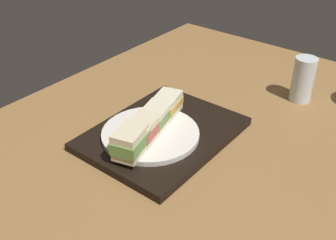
# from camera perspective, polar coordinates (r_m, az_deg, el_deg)

# --- Properties ---
(ground_plane) EXTENTS (1.40, 1.00, 0.03)m
(ground_plane) POSITION_cam_1_polar(r_m,az_deg,el_deg) (0.97, 2.39, -4.57)
(ground_plane) COLOR olive
(serving_tray) EXTENTS (0.37, 0.28, 0.02)m
(serving_tray) POSITION_cam_1_polar(r_m,az_deg,el_deg) (0.99, -0.72, -1.90)
(serving_tray) COLOR black
(serving_tray) RESTS_ON ground_plane
(sandwich_plate) EXTENTS (0.23, 0.23, 0.01)m
(sandwich_plate) POSITION_cam_1_polar(r_m,az_deg,el_deg) (0.96, -2.47, -1.93)
(sandwich_plate) COLOR white
(sandwich_plate) RESTS_ON serving_tray
(sandwich_nearmost) EXTENTS (0.09, 0.08, 0.05)m
(sandwich_nearmost) POSITION_cam_1_polar(r_m,az_deg,el_deg) (1.01, -0.13, 2.24)
(sandwich_nearmost) COLOR #EFE5C1
(sandwich_nearmost) RESTS_ON sandwich_plate
(sandwich_inner_near) EXTENTS (0.10, 0.08, 0.05)m
(sandwich_inner_near) POSITION_cam_1_polar(r_m,az_deg,el_deg) (0.97, -1.68, 0.55)
(sandwich_inner_near) COLOR #EFE5C1
(sandwich_inner_near) RESTS_ON sandwich_plate
(sandwich_inner_far) EXTENTS (0.10, 0.08, 0.05)m
(sandwich_inner_far) POSITION_cam_1_polar(r_m,az_deg,el_deg) (0.92, -3.39, -1.27)
(sandwich_inner_far) COLOR beige
(sandwich_inner_far) RESTS_ON sandwich_plate
(sandwich_farmost) EXTENTS (0.10, 0.08, 0.06)m
(sandwich_farmost) POSITION_cam_1_polar(r_m,az_deg,el_deg) (0.87, -5.30, -3.07)
(sandwich_farmost) COLOR beige
(sandwich_farmost) RESTS_ON sandwich_plate
(drinking_glass) EXTENTS (0.06, 0.06, 0.13)m
(drinking_glass) POSITION_cam_1_polar(r_m,az_deg,el_deg) (1.18, 18.37, 5.41)
(drinking_glass) COLOR silver
(drinking_glass) RESTS_ON ground_plane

